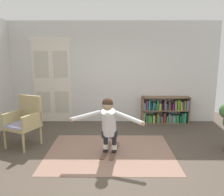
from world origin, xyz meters
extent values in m
plane|color=#4C4237|center=(0.00, 0.00, 0.00)|extent=(7.20, 7.20, 0.00)
cube|color=silver|center=(0.00, 2.60, 1.45)|extent=(6.00, 0.10, 2.90)
cube|color=silver|center=(-2.07, 2.54, 1.18)|extent=(0.55, 0.04, 2.35)
cube|color=beige|center=(-2.07, 2.52, 1.69)|extent=(0.41, 0.01, 0.76)
cube|color=beige|center=(-2.07, 2.52, 0.59)|extent=(0.41, 0.01, 0.64)
cube|color=silver|center=(-1.52, 2.54, 1.18)|extent=(0.55, 0.04, 2.35)
cube|color=beige|center=(-1.52, 2.52, 1.69)|extent=(0.41, 0.01, 0.76)
cube|color=beige|center=(-1.52, 2.52, 0.59)|extent=(0.41, 0.01, 0.64)
cube|color=silver|center=(-1.80, 2.54, 2.40)|extent=(1.22, 0.04, 0.10)
cube|color=#8E6A5A|center=(-0.08, 0.33, 0.00)|extent=(2.58, 1.98, 0.01)
cube|color=brown|center=(0.84, 2.39, 0.39)|extent=(0.04, 0.30, 0.78)
cube|color=brown|center=(2.16, 2.39, 0.39)|extent=(0.04, 0.30, 0.78)
cube|color=brown|center=(1.50, 2.39, 0.01)|extent=(1.32, 0.30, 0.02)
cube|color=brown|center=(1.50, 2.39, 0.39)|extent=(1.32, 0.30, 0.02)
cube|color=brown|center=(1.50, 2.39, 0.77)|extent=(1.32, 0.30, 0.02)
cube|color=#75AD50|center=(0.88, 2.38, 0.17)|extent=(0.07, 0.22, 0.30)
cube|color=#2E7E63|center=(0.96, 2.38, 0.13)|extent=(0.04, 0.22, 0.23)
cube|color=olive|center=(1.02, 2.38, 0.13)|extent=(0.06, 0.21, 0.23)
cube|color=green|center=(1.08, 2.39, 0.11)|extent=(0.06, 0.19, 0.19)
cube|color=#A3B257|center=(1.16, 2.38, 0.13)|extent=(0.05, 0.23, 0.22)
cube|color=#582E52|center=(1.21, 2.39, 0.13)|extent=(0.03, 0.20, 0.22)
cube|color=olive|center=(1.27, 2.37, 0.15)|extent=(0.06, 0.23, 0.26)
cube|color=#20ADBE|center=(1.33, 2.41, 0.12)|extent=(0.05, 0.22, 0.20)
cube|color=#984240|center=(1.40, 2.38, 0.11)|extent=(0.06, 0.20, 0.19)
cube|color=maroon|center=(1.48, 2.39, 0.16)|extent=(0.06, 0.20, 0.28)
cube|color=#65B737|center=(1.55, 2.37, 0.11)|extent=(0.04, 0.18, 0.19)
cube|color=teal|center=(1.61, 2.38, 0.16)|extent=(0.05, 0.22, 0.27)
cube|color=#9E5287|center=(1.66, 2.39, 0.13)|extent=(0.05, 0.19, 0.22)
cube|color=#49B36C|center=(1.73, 2.38, 0.13)|extent=(0.06, 0.22, 0.21)
cube|color=#4D8270|center=(1.79, 2.40, 0.13)|extent=(0.04, 0.21, 0.21)
cube|color=#379153|center=(1.86, 2.38, 0.13)|extent=(0.05, 0.19, 0.23)
cube|color=#116B2A|center=(1.93, 2.38, 0.13)|extent=(0.05, 0.24, 0.21)
cube|color=#5D81A7|center=(2.00, 2.39, 0.16)|extent=(0.05, 0.23, 0.28)
cube|color=#23A771|center=(2.06, 2.39, 0.17)|extent=(0.05, 0.23, 0.30)
cube|color=#529DD8|center=(0.89, 2.41, 0.51)|extent=(0.06, 0.22, 0.22)
cube|color=maroon|center=(0.96, 2.40, 0.54)|extent=(0.05, 0.22, 0.28)
cube|color=#29D0AF|center=(1.02, 2.40, 0.53)|extent=(0.04, 0.18, 0.27)
cube|color=navy|center=(1.08, 2.41, 0.50)|extent=(0.05, 0.17, 0.20)
cube|color=#335F63|center=(1.15, 2.39, 0.51)|extent=(0.07, 0.23, 0.23)
cube|color=#346546|center=(1.22, 2.40, 0.50)|extent=(0.06, 0.18, 0.20)
cube|color=#45B556|center=(1.27, 2.40, 0.53)|extent=(0.03, 0.21, 0.26)
cube|color=gold|center=(1.33, 2.40, 0.49)|extent=(0.04, 0.22, 0.19)
cube|color=olive|center=(1.38, 2.40, 0.49)|extent=(0.04, 0.16, 0.19)
cube|color=navy|center=(1.43, 2.39, 0.53)|extent=(0.03, 0.23, 0.26)
cube|color=#93555E|center=(1.47, 2.37, 0.54)|extent=(0.03, 0.20, 0.29)
cube|color=teal|center=(1.52, 2.41, 0.49)|extent=(0.05, 0.16, 0.19)
cube|color=#49552A|center=(1.60, 2.37, 0.51)|extent=(0.04, 0.19, 0.23)
cube|color=#8D2E4D|center=(1.64, 2.41, 0.49)|extent=(0.04, 0.14, 0.19)
cube|color=#5B1773|center=(1.71, 2.39, 0.50)|extent=(0.05, 0.17, 0.20)
cube|color=#94894D|center=(1.78, 2.40, 0.53)|extent=(0.05, 0.20, 0.27)
cube|color=#4AA61C|center=(1.86, 2.37, 0.55)|extent=(0.06, 0.17, 0.30)
cube|color=#A5A533|center=(1.93, 2.38, 0.52)|extent=(0.07, 0.22, 0.25)
cube|color=purple|center=(1.99, 2.39, 0.52)|extent=(0.04, 0.17, 0.24)
cube|color=olive|center=(2.04, 2.40, 0.54)|extent=(0.04, 0.22, 0.28)
cube|color=#7772B6|center=(2.11, 2.38, 0.54)|extent=(0.05, 0.23, 0.29)
cylinder|color=tan|center=(-2.32, 0.50, 0.21)|extent=(0.07, 0.07, 0.42)
cylinder|color=tan|center=(-1.85, 0.29, 0.21)|extent=(0.07, 0.07, 0.42)
cylinder|color=tan|center=(-2.11, 0.97, 0.21)|extent=(0.07, 0.07, 0.42)
cylinder|color=tan|center=(-1.64, 0.76, 0.21)|extent=(0.07, 0.07, 0.42)
cube|color=tan|center=(-1.98, 0.63, 0.45)|extent=(0.79, 0.79, 0.06)
cube|color=#989ACA|center=(-1.98, 0.63, 0.50)|extent=(0.71, 0.71, 0.04)
cube|color=tan|center=(-1.87, 0.88, 0.80)|extent=(0.57, 0.30, 0.60)
cube|color=tan|center=(-2.23, 0.74, 0.62)|extent=(0.28, 0.54, 0.28)
cube|color=tan|center=(-1.73, 0.52, 0.62)|extent=(0.28, 0.54, 0.28)
cube|color=brown|center=(-0.16, 0.34, 0.01)|extent=(0.22, 0.76, 0.01)
cube|color=brown|center=(-0.10, 0.69, 0.05)|extent=(0.11, 0.13, 0.06)
cube|color=black|center=(-0.17, 0.32, 0.04)|extent=(0.10, 0.13, 0.04)
cube|color=brown|center=(0.01, 0.31, 0.01)|extent=(0.22, 0.76, 0.01)
cube|color=brown|center=(0.07, 0.66, 0.05)|extent=(0.11, 0.13, 0.06)
cube|color=black|center=(0.01, 0.29, 0.04)|extent=(0.10, 0.13, 0.04)
cylinder|color=white|center=(-0.16, 0.34, 0.13)|extent=(0.13, 0.13, 0.10)
cylinder|color=#1F222D|center=(-0.16, 0.34, 0.33)|extent=(0.10, 0.10, 0.30)
cylinder|color=#1F222D|center=(-0.17, 0.31, 0.42)|extent=(0.13, 0.13, 0.22)
cylinder|color=white|center=(0.01, 0.31, 0.13)|extent=(0.13, 0.13, 0.10)
cylinder|color=#1F222D|center=(0.01, 0.31, 0.33)|extent=(0.10, 0.10, 0.30)
cylinder|color=#1F222D|center=(0.01, 0.28, 0.42)|extent=(0.13, 0.13, 0.22)
cube|color=#1F222D|center=(-0.08, 0.30, 0.42)|extent=(0.33, 0.23, 0.14)
cylinder|color=silver|center=(-0.09, 0.23, 0.67)|extent=(0.35, 0.46, 0.58)
sphere|color=tan|center=(-0.12, 0.10, 1.05)|extent=(0.23, 0.23, 0.20)
sphere|color=#382619|center=(-0.11, 0.10, 1.09)|extent=(0.24, 0.24, 0.21)
cylinder|color=silver|center=(-0.53, 0.13, 0.84)|extent=(0.59, 0.19, 0.20)
sphere|color=tan|center=(-0.81, 0.07, 0.78)|extent=(0.10, 0.10, 0.09)
cylinder|color=silver|center=(0.28, -0.02, 0.84)|extent=(0.54, 0.37, 0.20)
sphere|color=tan|center=(0.53, -0.16, 0.78)|extent=(0.10, 0.10, 0.09)
camera|label=1|loc=(0.00, -4.23, 2.05)|focal=37.65mm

